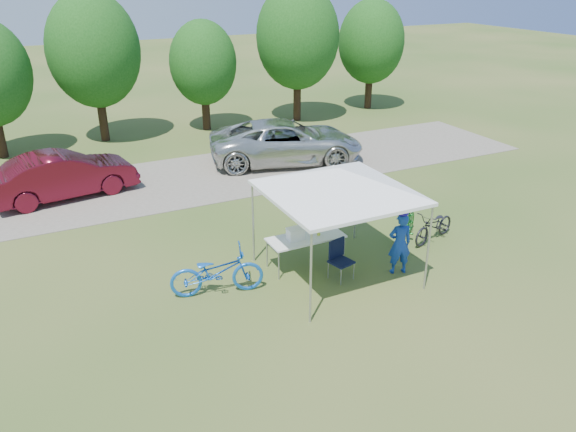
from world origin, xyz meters
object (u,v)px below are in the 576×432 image
Objects in this scene: minivan at (286,142)px; bike_blue at (217,272)px; bike_dark at (434,226)px; folding_table at (306,239)px; bike_green at (407,223)px; folding_chair at (339,256)px; cyclist at (400,244)px; sedan at (64,175)px; cooler at (296,234)px.

bike_blue is at bearing 160.89° from minivan.
folding_table is at bearing -112.04° from bike_dark.
minivan reaches higher than folding_table.
bike_green is (5.57, 0.36, -0.07)m from bike_blue.
bike_dark is at bearing -76.81° from bike_blue.
folding_chair reaches higher than bike_dark.
bike_blue reaches higher than folding_chair.
cyclist is 0.97× the size of bike_green.
sedan is (-4.82, 7.45, 0.02)m from folding_table.
folding_chair is at bearing -98.15° from bike_dark.
folding_chair is (0.44, -0.85, -0.18)m from folding_table.
bike_green is 10.86m from sedan.
bike_green is at bearing -117.50° from cyclist.
folding_chair is 8.75m from minivan.
bike_blue is at bearing -172.60° from cooler.
cyclist is at bearing -171.79° from minivan.
cyclist is (2.14, -1.30, -0.16)m from cooler.
minivan is at bearing 65.51° from cooler.
minivan is (2.68, 8.33, 0.25)m from folding_chair.
bike_blue is 8.09m from sedan.
bike_green is 7.40m from minivan.
minivan is at bearing -82.66° from cyclist.
folding_chair is 2.29× the size of cooler.
cyclist is 2.19m from bike_dark.
sedan reaches higher than folding_table.
sedan is at bearing 122.94° from folding_table.
sedan is (-6.68, 8.75, -0.02)m from cyclist.
bike_dark is 0.37× the size of sedan.
bike_dark is at bearing 19.49° from bike_green.
folding_table is 1.15× the size of bike_dark.
cyclist is at bearing -31.36° from cooler.
bike_green is (1.30, 1.39, -0.30)m from cyclist.
cooler is at bearing -69.10° from bike_blue.
cyclist is at bearing -79.99° from bike_dark.
cyclist reaches higher than cooler.
cyclist reaches higher than bike_dark.
folding_chair is 2.86m from bike_green.
cooler is (-0.73, 0.85, 0.37)m from folding_chair.
bike_green is 0.36× the size of sedan.
cyclist is 0.94× the size of bike_dark.
cooler is 8.72m from sedan.
cooler is 0.09× the size of sedan.
cooler reaches higher than bike_dark.
sedan is at bearing 106.66° from minivan.
folding_chair is 0.45× the size of bike_blue.
sedan is at bearing 30.81° from bike_blue.
folding_chair is at bearing -87.80° from bike_blue.
folding_table is 4.60× the size of cooler.
cyclist is at bearing -81.13° from bike_green.
folding_chair is 1.50m from cyclist.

